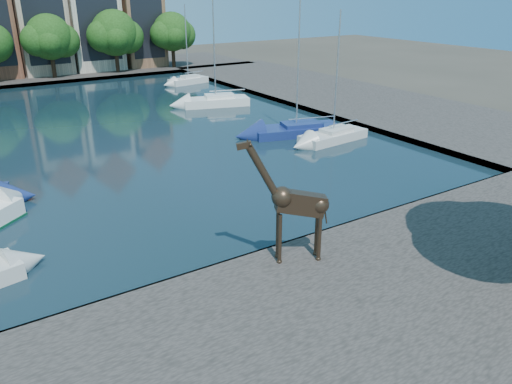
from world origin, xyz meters
TOP-DOWN VIEW (x-y plane):
  - ground at (0.00, 0.00)m, footprint 160.00×160.00m
  - water_basin at (0.00, 24.00)m, footprint 38.00×50.00m
  - near_quay at (0.00, -7.00)m, footprint 50.00×14.00m
  - far_quay at (0.00, 56.00)m, footprint 60.00×16.00m
  - right_quay at (25.00, 24.00)m, footprint 14.00×52.00m
  - townhouse_east_inner at (2.00, 55.99)m, footprint 5.94×9.18m
  - townhouse_east_mid at (8.50, 55.99)m, footprint 6.43×9.18m
  - townhouse_east_end at (15.00, 55.99)m, footprint 5.44×9.18m
  - far_tree_mid_east at (2.10, 50.49)m, footprint 7.02×5.40m
  - far_tree_east at (10.11, 50.49)m, footprint 7.54×5.80m
  - far_tree_far_east at (18.09, 50.49)m, footprint 6.76×5.20m
  - giraffe_statue at (0.03, -1.38)m, footprint 3.38×1.82m
  - sailboat_right_a at (13.64, 11.77)m, footprint 5.76×2.48m
  - sailboat_right_b at (12.36, 14.67)m, footprint 7.31×4.16m
  - sailboat_right_c at (12.00, 27.22)m, footprint 6.70×3.92m
  - sailboat_right_d at (15.00, 39.66)m, footprint 5.07×2.52m

SIDE VIEW (x-z plane):
  - ground at x=0.00m, z-range 0.00..0.00m
  - water_basin at x=0.00m, z-range 0.00..0.08m
  - near_quay at x=0.00m, z-range 0.00..0.50m
  - far_quay at x=0.00m, z-range 0.00..0.50m
  - right_quay at x=25.00m, z-range 0.00..0.50m
  - sailboat_right_a at x=13.64m, z-range -4.08..5.28m
  - sailboat_right_b at x=12.36m, z-range -5.07..6.27m
  - sailboat_right_d at x=15.00m, z-range -3.87..5.14m
  - sailboat_right_c at x=12.00m, z-range -4.48..5.85m
  - giraffe_statue at x=0.03m, z-range 0.46..5.55m
  - far_tree_far_east at x=18.09m, z-range 1.40..8.76m
  - far_tree_mid_east at x=2.10m, z-range 1.37..8.89m
  - far_tree_east at x=10.11m, z-range 1.32..9.16m
  - townhouse_east_end at x=15.00m, z-range -0.11..14.32m
  - townhouse_east_inner at x=2.00m, z-range -0.16..15.63m
  - townhouse_east_mid at x=8.50m, z-range -0.22..16.43m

